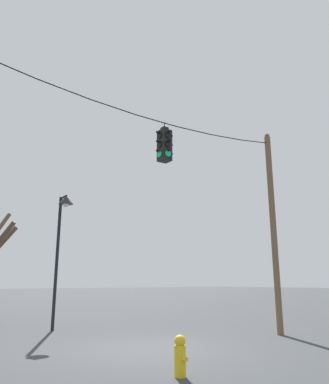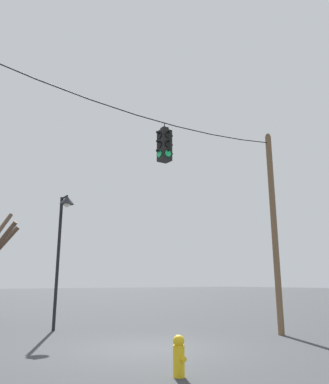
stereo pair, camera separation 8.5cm
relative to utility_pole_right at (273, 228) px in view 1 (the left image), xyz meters
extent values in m
plane|color=#383A3D|center=(-5.07, 0.26, -3.63)|extent=(200.00, 200.00, 0.00)
cylinder|color=brown|center=(0.00, 0.00, -0.06)|extent=(0.22, 0.22, 7.14)
sphere|color=brown|center=(0.00, 0.00, 3.56)|extent=(0.17, 0.17, 0.17)
cylinder|color=black|center=(-9.41, 0.00, 3.17)|extent=(1.45, 0.03, 0.23)
cylinder|color=black|center=(-7.97, 0.00, 3.00)|extent=(1.45, 0.03, 0.16)
cylinder|color=black|center=(-6.52, 0.00, 2.90)|extent=(1.45, 0.03, 0.10)
cylinder|color=black|center=(-5.07, 0.00, 2.87)|extent=(1.45, 0.03, 0.03)
cylinder|color=black|center=(-3.62, 0.00, 2.90)|extent=(1.45, 0.03, 0.10)
cylinder|color=black|center=(-2.17, 0.00, 3.00)|extent=(1.45, 0.03, 0.16)
cylinder|color=black|center=(-0.72, 0.00, 3.17)|extent=(1.45, 0.03, 0.23)
cube|color=black|center=(-4.79, 0.00, 2.12)|extent=(0.34, 0.34, 0.98)
cube|color=black|center=(-4.79, 0.00, 2.66)|extent=(0.19, 0.19, 0.10)
cylinder|color=black|center=(-4.79, 0.00, 2.79)|extent=(0.02, 0.02, 0.15)
cylinder|color=black|center=(-4.79, -0.19, 2.42)|extent=(0.20, 0.03, 0.20)
cylinder|color=black|center=(-4.79, -0.23, 2.51)|extent=(0.07, 0.12, 0.07)
cylinder|color=black|center=(-4.79, -0.19, 2.12)|extent=(0.20, 0.03, 0.20)
cylinder|color=black|center=(-4.79, -0.23, 2.21)|extent=(0.07, 0.12, 0.07)
cylinder|color=#19C666|center=(-4.79, -0.19, 1.83)|extent=(0.20, 0.03, 0.20)
cylinder|color=black|center=(-4.79, -0.23, 1.92)|extent=(0.07, 0.12, 0.07)
cylinder|color=black|center=(-4.79, 0.18, 2.42)|extent=(0.20, 0.03, 0.20)
cylinder|color=black|center=(-4.79, 0.23, 2.51)|extent=(0.07, 0.12, 0.07)
cylinder|color=black|center=(-4.79, 0.18, 2.12)|extent=(0.20, 0.03, 0.20)
cylinder|color=black|center=(-4.79, 0.23, 2.21)|extent=(0.07, 0.12, 0.07)
cylinder|color=#19C666|center=(-4.79, 0.18, 1.83)|extent=(0.20, 0.03, 0.20)
cylinder|color=black|center=(-4.79, 0.23, 1.92)|extent=(0.07, 0.12, 0.07)
cylinder|color=black|center=(-4.97, 0.00, 2.42)|extent=(0.03, 0.20, 0.20)
cylinder|color=black|center=(-5.02, 0.00, 2.51)|extent=(0.12, 0.07, 0.07)
cylinder|color=black|center=(-4.97, 0.00, 2.12)|extent=(0.03, 0.20, 0.20)
cylinder|color=black|center=(-5.02, 0.00, 2.21)|extent=(0.12, 0.07, 0.07)
cylinder|color=#19C666|center=(-4.97, 0.00, 1.83)|extent=(0.03, 0.20, 0.20)
cylinder|color=black|center=(-5.02, 0.00, 1.92)|extent=(0.12, 0.07, 0.07)
cylinder|color=black|center=(-4.60, 0.00, 2.42)|extent=(0.03, 0.20, 0.20)
cylinder|color=black|center=(-4.56, 0.00, 2.51)|extent=(0.12, 0.07, 0.07)
cylinder|color=black|center=(-4.60, 0.00, 2.12)|extent=(0.03, 0.20, 0.20)
cylinder|color=black|center=(-4.56, 0.00, 2.21)|extent=(0.12, 0.07, 0.07)
cylinder|color=#19C666|center=(-4.60, 0.00, 1.83)|extent=(0.03, 0.20, 0.20)
cylinder|color=black|center=(-4.56, 0.00, 1.92)|extent=(0.12, 0.07, 0.07)
cylinder|color=black|center=(-5.98, 5.50, -1.11)|extent=(0.12, 0.12, 5.02)
cylinder|color=black|center=(-5.98, 5.20, 1.35)|extent=(0.07, 0.60, 0.07)
cone|color=#232328|center=(-5.98, 4.90, 1.18)|extent=(0.55, 0.55, 0.33)
sphere|color=silver|center=(-5.98, 4.90, 1.02)|extent=(0.25, 0.25, 0.25)
cylinder|color=gold|center=(-6.27, -2.65, -3.34)|extent=(0.22, 0.22, 0.56)
sphere|color=gold|center=(-6.27, -2.65, -2.98)|extent=(0.22, 0.22, 0.22)
cylinder|color=gold|center=(-6.27, -2.79, -3.29)|extent=(0.09, 0.10, 0.09)
camera|label=1|loc=(-10.89, -8.75, -1.88)|focal=35.00mm
camera|label=2|loc=(-10.82, -8.80, -1.88)|focal=35.00mm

